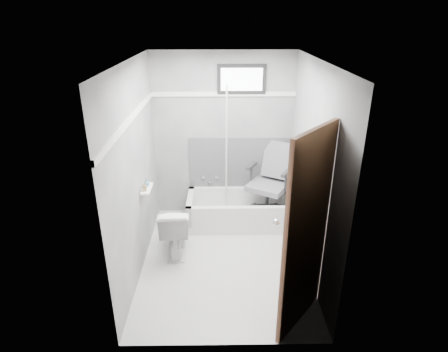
{
  "coord_description": "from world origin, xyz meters",
  "views": [
    {
      "loc": [
        -0.05,
        -3.87,
        2.84
      ],
      "look_at": [
        0.0,
        0.35,
        1.0
      ],
      "focal_mm": 30.0,
      "sensor_mm": 36.0,
      "label": 1
    }
  ],
  "objects_px": {
    "door": "(344,253)",
    "soap_bottle_a": "(144,187)",
    "toilet": "(175,229)",
    "bathtub": "(239,210)",
    "office_chair": "(268,181)",
    "soap_bottle_b": "(147,182)"
  },
  "relations": [
    {
      "from": "bathtub",
      "to": "toilet",
      "type": "relative_size",
      "value": 2.23
    },
    {
      "from": "bathtub",
      "to": "soap_bottle_a",
      "type": "height_order",
      "value": "soap_bottle_a"
    },
    {
      "from": "door",
      "to": "soap_bottle_a",
      "type": "relative_size",
      "value": 19.96
    },
    {
      "from": "office_chair",
      "to": "door",
      "type": "distance_m",
      "value": 2.31
    },
    {
      "from": "office_chair",
      "to": "door",
      "type": "bearing_deg",
      "value": -50.96
    },
    {
      "from": "bathtub",
      "to": "door",
      "type": "relative_size",
      "value": 0.75
    },
    {
      "from": "door",
      "to": "toilet",
      "type": "bearing_deg",
      "value": 136.97
    },
    {
      "from": "office_chair",
      "to": "soap_bottle_b",
      "type": "height_order",
      "value": "office_chair"
    },
    {
      "from": "soap_bottle_a",
      "to": "soap_bottle_b",
      "type": "height_order",
      "value": "soap_bottle_a"
    },
    {
      "from": "office_chair",
      "to": "soap_bottle_a",
      "type": "relative_size",
      "value": 10.42
    },
    {
      "from": "office_chair",
      "to": "soap_bottle_a",
      "type": "xyz_separation_m",
      "value": [
        -1.57,
        -0.86,
        0.32
      ]
    },
    {
      "from": "door",
      "to": "soap_bottle_a",
      "type": "xyz_separation_m",
      "value": [
        -1.92,
        1.4,
        -0.03
      ]
    },
    {
      "from": "toilet",
      "to": "door",
      "type": "height_order",
      "value": "door"
    },
    {
      "from": "toilet",
      "to": "door",
      "type": "xyz_separation_m",
      "value": [
        1.6,
        -1.49,
        0.67
      ]
    },
    {
      "from": "toilet",
      "to": "soap_bottle_a",
      "type": "bearing_deg",
      "value": 12.52
    },
    {
      "from": "soap_bottle_a",
      "to": "office_chair",
      "type": "bearing_deg",
      "value": 28.52
    },
    {
      "from": "toilet",
      "to": "soap_bottle_b",
      "type": "xyz_separation_m",
      "value": [
        -0.32,
        0.05,
        0.63
      ]
    },
    {
      "from": "bathtub",
      "to": "office_chair",
      "type": "xyz_separation_m",
      "value": [
        0.4,
        0.05,
        0.43
      ]
    },
    {
      "from": "door",
      "to": "soap_bottle_b",
      "type": "relative_size",
      "value": 22.59
    },
    {
      "from": "bathtub",
      "to": "office_chair",
      "type": "distance_m",
      "value": 0.59
    },
    {
      "from": "bathtub",
      "to": "soap_bottle_b",
      "type": "xyz_separation_m",
      "value": [
        -1.17,
        -0.67,
        0.75
      ]
    },
    {
      "from": "office_chair",
      "to": "door",
      "type": "relative_size",
      "value": 0.52
    }
  ]
}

